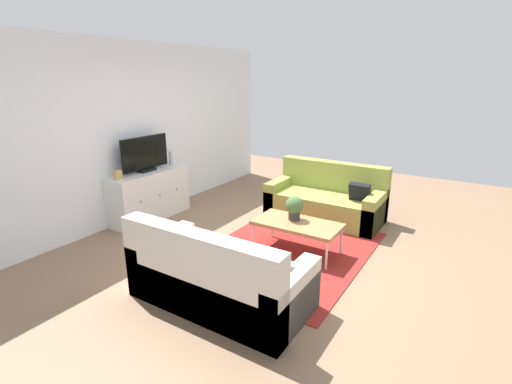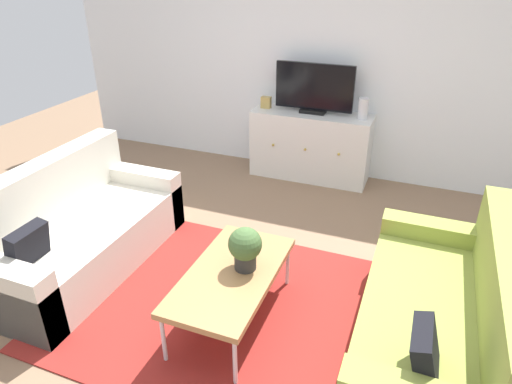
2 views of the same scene
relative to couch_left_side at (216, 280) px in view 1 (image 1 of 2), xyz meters
The scene contains 11 objects.
ground_plane 1.47m from the couch_left_side, ahead, with size 10.00×10.00×0.00m, color #84664C.
wall_back 3.20m from the couch_left_side, 61.52° to the left, with size 6.40×0.12×2.70m, color white.
area_rug 1.47m from the couch_left_side, ahead, with size 2.50×1.90×0.01m, color maroon.
couch_left_side is the anchor object (origin of this frame).
couch_right_side 2.88m from the couch_left_side, ahead, with size 0.86×1.76×0.87m.
coffee_table 1.50m from the couch_left_side, ahead, with size 0.57×1.09×0.41m.
potted_plant 1.59m from the couch_left_side, ahead, with size 0.23×0.23×0.31m.
tv_console 2.74m from the couch_left_side, 60.27° to the left, with size 1.34×0.47×0.77m.
flat_screen_tv 2.85m from the couch_left_side, 60.48° to the left, with size 0.87×0.16×0.54m.
glass_vase 3.10m from the couch_left_side, 51.26° to the left, with size 0.11×0.11×0.22m, color silver.
mantel_clock 2.57m from the couch_left_side, 71.24° to the left, with size 0.11×0.07×0.13m, color tan.
Camera 1 is at (-3.97, -2.16, 2.19)m, focal length 26.35 mm.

